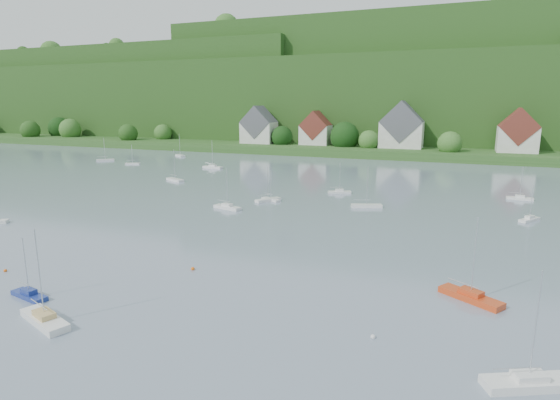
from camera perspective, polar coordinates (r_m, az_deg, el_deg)
name	(u,v)px	position (r m, az deg, el deg)	size (l,w,h in m)	color
far_shore_strip	(392,148)	(197.11, 13.83, 6.31)	(600.00, 60.00, 3.00)	#2B551F
forested_ridge	(413,98)	(264.34, 16.26, 12.19)	(620.00, 181.22, 69.89)	#1C4516
village_building_0	(259,128)	(199.16, -2.65, 9.00)	(14.00, 10.40, 16.00)	beige
village_building_1	(316,131)	(192.27, 4.49, 8.65)	(12.00, 9.36, 14.00)	beige
village_building_2	(402,129)	(183.97, 15.00, 8.60)	(16.00, 11.44, 18.00)	beige
village_building_3	(518,134)	(181.72, 27.61, 7.35)	(13.00, 10.40, 15.50)	beige
near_sailboat_1	(29,294)	(55.07, -28.91, -10.29)	(4.99, 2.26, 6.51)	navy
near_sailboat_2	(45,318)	(48.46, -27.40, -13.04)	(6.91, 4.01, 9.00)	white
near_sailboat_3	(529,381)	(39.18, 28.70, -19.31)	(6.68, 4.51, 8.82)	white
near_sailboat_5	(471,296)	(51.73, 22.77, -11.03)	(6.50, 5.09, 8.84)	#C93F18
mooring_buoy_0	(5,271)	(64.77, -31.15, -7.67)	(0.40, 0.40, 0.40)	orange
mooring_buoy_3	(193,270)	(57.13, -10.87, -8.58)	(0.47, 0.47, 0.47)	orange
mooring_buoy_4	(373,338)	(41.88, 11.55, -16.59)	(0.43, 0.43, 0.43)	silver
far_sailboat_cluster	(365,184)	(113.89, 10.66, 1.93)	(202.44, 76.36, 8.71)	white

